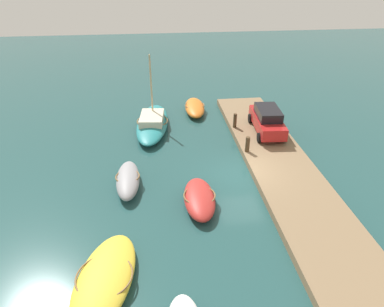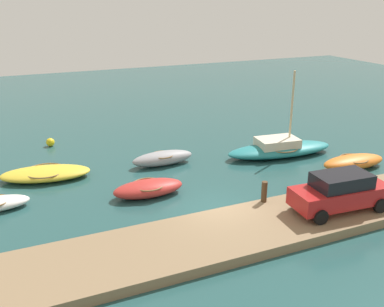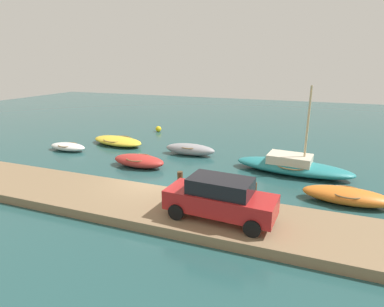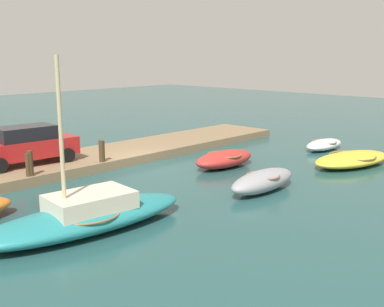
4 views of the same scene
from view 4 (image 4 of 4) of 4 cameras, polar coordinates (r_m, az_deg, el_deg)
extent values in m
plane|color=#234C4C|center=(22.46, -5.58, -1.50)|extent=(84.00, 84.00, 0.00)
cube|color=#846B4C|center=(24.18, -9.22, -0.13)|extent=(21.73, 3.72, 0.41)
ellipsoid|color=#939399|center=(18.44, 8.46, -3.27)|extent=(3.65, 1.29, 0.80)
torus|color=olive|center=(18.39, 8.48, -2.60)|extent=(1.32, 1.32, 0.07)
ellipsoid|color=teal|center=(14.62, -12.73, -7.61)|extent=(6.96, 2.87, 0.75)
torus|color=olive|center=(14.55, -12.76, -6.84)|extent=(2.45, 2.45, 0.07)
cube|color=beige|center=(14.56, -12.08, -5.64)|extent=(2.61, 1.84, 0.52)
cylinder|color=#C6B284|center=(13.74, -15.39, 1.80)|extent=(0.12, 0.12, 4.55)
ellipsoid|color=white|center=(27.05, 15.50, 1.03)|extent=(3.00, 1.32, 0.57)
torus|color=olive|center=(27.02, 15.52, 1.35)|extent=(1.36, 1.36, 0.07)
ellipsoid|color=#B72D28|center=(22.15, 3.89, -0.64)|extent=(3.51, 1.64, 0.77)
torus|color=olive|center=(22.10, 3.90, -0.11)|extent=(1.65, 1.65, 0.07)
ellipsoid|color=gold|center=(23.64, 18.59, -0.64)|extent=(4.96, 2.96, 0.61)
torus|color=olive|center=(23.61, 18.61, -0.24)|extent=(2.54, 2.54, 0.07)
cylinder|color=#47331E|center=(21.66, -10.73, 0.28)|extent=(0.26, 0.26, 0.97)
cylinder|color=#47331E|center=(19.89, -18.78, -1.13)|extent=(0.23, 0.23, 1.01)
cylinder|color=#47331E|center=(19.85, -19.02, -1.31)|extent=(0.19, 0.19, 0.92)
cube|color=#B21E1E|center=(21.98, -19.18, 0.57)|extent=(4.42, 1.90, 0.77)
cube|color=black|center=(21.86, -19.31, 2.33)|extent=(2.51, 1.58, 0.60)
cylinder|color=black|center=(20.77, -22.02, -1.36)|extent=(0.65, 0.26, 0.64)
cylinder|color=black|center=(21.98, -14.66, -0.17)|extent=(0.65, 0.26, 0.64)
cylinder|color=black|center=(23.39, -16.54, 0.44)|extent=(0.65, 0.26, 0.64)
camera|label=1|loc=(32.91, 23.34, 20.86)|focal=32.16mm
camera|label=2|loc=(39.38, -12.15, 17.45)|focal=40.39mm
camera|label=3|loc=(30.99, -34.79, 12.13)|focal=29.57mm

